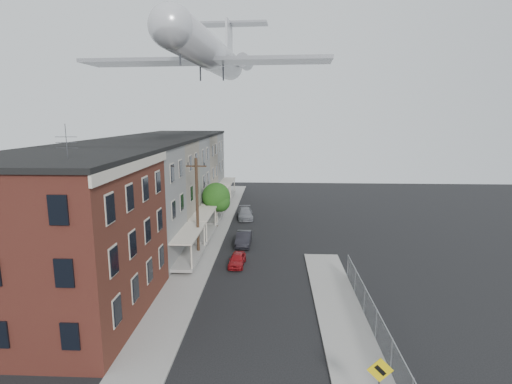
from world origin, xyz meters
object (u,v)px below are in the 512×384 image
(warning_sign, at_px, (380,378))
(car_mid, at_px, (244,239))
(utility_pole, at_px, (197,207))
(car_near, at_px, (237,259))
(car_far, at_px, (245,214))
(street_tree, at_px, (217,198))
(airplane, at_px, (211,53))

(warning_sign, xyz_separation_m, car_mid, (-7.40, 22.75, -1.22))
(utility_pole, relative_size, car_near, 2.80)
(car_mid, bearing_deg, car_far, 93.96)
(street_tree, xyz_separation_m, car_mid, (3.47, -6.20, -2.79))
(warning_sign, height_order, car_mid, warning_sign)
(car_near, xyz_separation_m, car_mid, (0.14, 5.55, 0.12))
(car_near, bearing_deg, utility_pole, 156.27)
(car_far, bearing_deg, car_near, -94.87)
(car_near, relative_size, car_far, 0.72)
(car_mid, bearing_deg, street_tree, 119.82)
(car_mid, bearing_deg, car_near, -90.85)
(utility_pole, bearing_deg, street_tree, 88.11)
(car_mid, bearing_deg, utility_pole, -135.03)
(car_mid, relative_size, airplane, 0.15)
(warning_sign, xyz_separation_m, utility_pole, (-11.20, 19.03, 2.79))
(street_tree, bearing_deg, warning_sign, -69.42)
(warning_sign, height_order, street_tree, street_tree)
(utility_pole, distance_m, street_tree, 10.00)
(street_tree, height_order, car_mid, street_tree)
(car_far, relative_size, airplane, 0.17)
(street_tree, xyz_separation_m, car_far, (2.86, 4.23, -2.80))
(car_mid, distance_m, car_far, 10.45)
(utility_pole, distance_m, car_mid, 6.66)
(warning_sign, bearing_deg, car_mid, 108.02)
(utility_pole, height_order, car_near, utility_pole)
(warning_sign, relative_size, airplane, 0.11)
(car_far, height_order, airplane, airplane)
(street_tree, bearing_deg, car_far, 55.95)
(warning_sign, height_order, utility_pole, utility_pole)
(airplane, bearing_deg, car_far, 72.48)
(car_near, distance_m, car_mid, 5.56)
(warning_sign, bearing_deg, airplane, 113.22)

